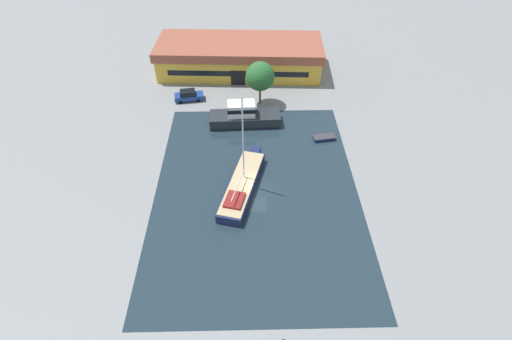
# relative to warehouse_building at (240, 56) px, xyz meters

# --- Properties ---
(ground_plane) EXTENTS (440.00, 440.00, 0.00)m
(ground_plane) POSITION_rel_warehouse_building_xyz_m (2.27, -30.99, -2.64)
(ground_plane) COLOR gray
(water_canal) EXTENTS (24.46, 35.24, 0.01)m
(water_canal) POSITION_rel_warehouse_building_xyz_m (2.27, -30.99, -2.63)
(water_canal) COLOR #1E2D38
(water_canal) RESTS_ON ground
(warehouse_building) EXTENTS (29.04, 12.32, 5.21)m
(warehouse_building) POSITION_rel_warehouse_building_xyz_m (0.00, 0.00, 0.00)
(warehouse_building) COLOR gold
(warehouse_building) RESTS_ON ground
(quay_tree_near_building) EXTENTS (4.42, 4.42, 6.94)m
(quay_tree_near_building) POSITION_rel_warehouse_building_xyz_m (3.25, -11.18, 2.08)
(quay_tree_near_building) COLOR brown
(quay_tree_near_building) RESTS_ON ground
(parked_car) EXTENTS (4.76, 2.49, 1.70)m
(parked_car) POSITION_rel_warehouse_building_xyz_m (-8.07, -9.98, -1.79)
(parked_car) COLOR navy
(parked_car) RESTS_ON ground
(sailboat_moored) EXTENTS (5.88, 13.29, 12.46)m
(sailboat_moored) POSITION_rel_warehouse_building_xyz_m (0.59, -30.57, -1.95)
(sailboat_moored) COLOR #19234C
(sailboat_moored) RESTS_ON water_canal
(motor_cruiser) EXTENTS (10.52, 3.79, 3.49)m
(motor_cruiser) POSITION_rel_warehouse_building_xyz_m (0.75, -16.68, -1.38)
(motor_cruiser) COLOR #23282D
(motor_cruiser) RESTS_ON water_canal
(small_dinghy) EXTENTS (3.30, 1.83, 0.51)m
(small_dinghy) POSITION_rel_warehouse_building_xyz_m (12.02, -20.83, -2.38)
(small_dinghy) COLOR #19234C
(small_dinghy) RESTS_ON water_canal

